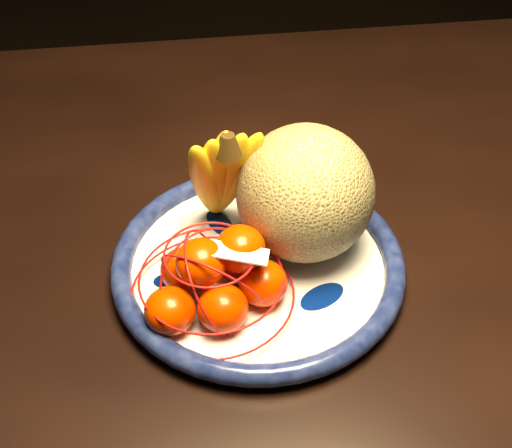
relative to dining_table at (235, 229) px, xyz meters
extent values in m
cube|color=black|center=(0.00, 0.00, 0.06)|extent=(1.51, 1.01, 0.04)
cylinder|color=white|center=(-0.01, -0.16, 0.08)|extent=(0.32, 0.32, 0.01)
torus|color=#030A34|center=(-0.01, -0.16, 0.09)|extent=(0.35, 0.35, 0.02)
cylinder|color=white|center=(-0.01, -0.16, 0.08)|extent=(0.15, 0.15, 0.00)
ellipsoid|color=#03165A|center=(0.05, -0.23, 0.09)|extent=(0.13, 0.10, 0.00)
ellipsoid|color=#03165A|center=(-0.04, -0.08, 0.09)|extent=(0.08, 0.12, 0.00)
ellipsoid|color=#03165A|center=(-0.11, -0.16, 0.09)|extent=(0.10, 0.06, 0.00)
sphere|color=olive|center=(0.05, -0.14, 0.17)|extent=(0.16, 0.16, 0.16)
ellipsoid|color=yellow|center=(-0.05, -0.09, 0.17)|extent=(0.08, 0.11, 0.17)
ellipsoid|color=yellow|center=(-0.04, -0.09, 0.18)|extent=(0.05, 0.10, 0.17)
ellipsoid|color=yellow|center=(-0.03, -0.09, 0.18)|extent=(0.04, 0.09, 0.17)
ellipsoid|color=yellow|center=(-0.02, -0.09, 0.18)|extent=(0.07, 0.10, 0.17)
ellipsoid|color=yellow|center=(-0.02, -0.09, 0.17)|extent=(0.09, 0.11, 0.17)
cone|color=black|center=(-0.03, -0.09, 0.25)|extent=(0.03, 0.03, 0.03)
ellipsoid|color=#ED4000|center=(-0.12, -0.23, 0.11)|extent=(0.06, 0.06, 0.05)
ellipsoid|color=#ED4000|center=(-0.07, -0.24, 0.11)|extent=(0.06, 0.06, 0.05)
ellipsoid|color=#ED4000|center=(-0.02, -0.21, 0.11)|extent=(0.06, 0.06, 0.05)
ellipsoid|color=#ED4000|center=(-0.10, -0.17, 0.11)|extent=(0.06, 0.06, 0.05)
ellipsoid|color=#ED4000|center=(-0.03, -0.17, 0.11)|extent=(0.06, 0.06, 0.05)
ellipsoid|color=#ED4000|center=(-0.08, -0.20, 0.15)|extent=(0.06, 0.06, 0.05)
ellipsoid|color=#ED4000|center=(-0.04, -0.19, 0.15)|extent=(0.06, 0.06, 0.05)
torus|color=#B7100F|center=(-0.07, -0.20, 0.10)|extent=(0.19, 0.19, 0.00)
torus|color=#B7100F|center=(-0.07, -0.20, 0.13)|extent=(0.16, 0.16, 0.00)
torus|color=#B7100F|center=(-0.07, -0.20, 0.16)|extent=(0.10, 0.10, 0.00)
torus|color=#B7100F|center=(-0.07, -0.20, 0.12)|extent=(0.13, 0.09, 0.11)
torus|color=#B7100F|center=(-0.07, -0.20, 0.12)|extent=(0.08, 0.13, 0.11)
torus|color=#B7100F|center=(-0.07, -0.20, 0.12)|extent=(0.13, 0.12, 0.11)
cube|color=white|center=(-0.05, -0.21, 0.17)|extent=(0.08, 0.05, 0.01)
camera|label=1|loc=(-0.15, -0.73, 0.69)|focal=50.00mm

